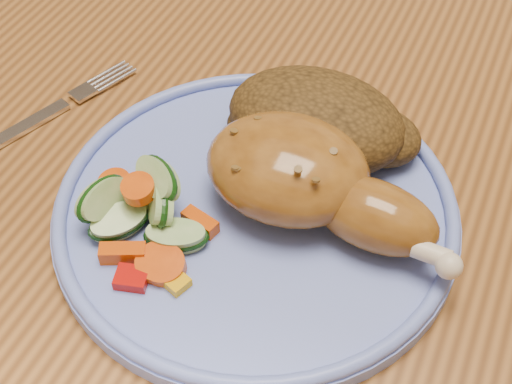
# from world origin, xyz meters

# --- Properties ---
(dining_table) EXTENTS (0.90, 1.40, 0.75)m
(dining_table) POSITION_xyz_m (0.00, 0.00, 0.67)
(dining_table) COLOR brown
(dining_table) RESTS_ON ground
(plate) EXTENTS (0.28, 0.28, 0.01)m
(plate) POSITION_xyz_m (-0.03, -0.15, 0.76)
(plate) COLOR #677DDA
(plate) RESTS_ON dining_table
(plate_rim) EXTENTS (0.28, 0.28, 0.01)m
(plate_rim) POSITION_xyz_m (-0.03, -0.15, 0.77)
(plate_rim) COLOR #677DDA
(plate_rim) RESTS_ON plate
(chicken_leg) EXTENTS (0.19, 0.10, 0.06)m
(chicken_leg) POSITION_xyz_m (0.01, -0.13, 0.79)
(chicken_leg) COLOR #8E591D
(chicken_leg) RESTS_ON plate
(rice_pilaf) EXTENTS (0.14, 0.10, 0.06)m
(rice_pilaf) POSITION_xyz_m (-0.01, -0.07, 0.78)
(rice_pilaf) COLOR #4B3312
(rice_pilaf) RESTS_ON plate
(vegetable_pile) EXTENTS (0.10, 0.10, 0.05)m
(vegetable_pile) POSITION_xyz_m (-0.09, -0.19, 0.77)
(vegetable_pile) COLOR #A50A05
(vegetable_pile) RESTS_ON plate
(fork) EXTENTS (0.07, 0.15, 0.00)m
(fork) POSITION_xyz_m (-0.22, -0.13, 0.75)
(fork) COLOR silver
(fork) RESTS_ON dining_table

